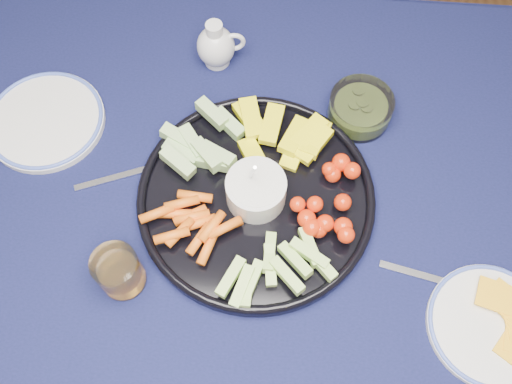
# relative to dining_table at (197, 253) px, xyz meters

# --- Properties ---
(dining_table) EXTENTS (1.67, 1.07, 0.75)m
(dining_table) POSITION_rel_dining_table_xyz_m (0.00, 0.00, 0.00)
(dining_table) COLOR #482E18
(dining_table) RESTS_ON ground
(crudite_platter) EXTENTS (0.39, 0.39, 0.12)m
(crudite_platter) POSITION_rel_dining_table_xyz_m (0.10, 0.07, 0.11)
(crudite_platter) COLOR black
(crudite_platter) RESTS_ON dining_table
(creamer_pitcher) EXTENTS (0.09, 0.07, 0.10)m
(creamer_pitcher) POSITION_rel_dining_table_xyz_m (0.00, 0.35, 0.13)
(creamer_pitcher) COLOR silver
(creamer_pitcher) RESTS_ON dining_table
(pickle_bowl) EXTENTS (0.11, 0.11, 0.05)m
(pickle_bowl) POSITION_rel_dining_table_xyz_m (0.26, 0.25, 0.11)
(pickle_bowl) COLOR silver
(pickle_bowl) RESTS_ON dining_table
(cheese_plate) EXTENTS (0.19, 0.19, 0.02)m
(cheese_plate) POSITION_rel_dining_table_xyz_m (0.46, -0.11, 0.10)
(cheese_plate) COLOR silver
(cheese_plate) RESTS_ON dining_table
(juice_tumbler) EXTENTS (0.07, 0.07, 0.08)m
(juice_tumbler) POSITION_rel_dining_table_xyz_m (-0.09, -0.08, 0.12)
(juice_tumbler) COLOR silver
(juice_tumbler) RESTS_ON dining_table
(fork_left) EXTENTS (0.17, 0.08, 0.00)m
(fork_left) POSITION_rel_dining_table_xyz_m (-0.11, 0.11, 0.09)
(fork_left) COLOR silver
(fork_left) RESTS_ON dining_table
(fork_right) EXTENTS (0.19, 0.06, 0.00)m
(fork_right) POSITION_rel_dining_table_xyz_m (0.41, -0.05, 0.09)
(fork_right) COLOR silver
(fork_right) RESTS_ON dining_table
(side_plate_extra) EXTENTS (0.21, 0.21, 0.02)m
(side_plate_extra) POSITION_rel_dining_table_xyz_m (-0.28, 0.19, 0.10)
(side_plate_extra) COLOR silver
(side_plate_extra) RESTS_ON dining_table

